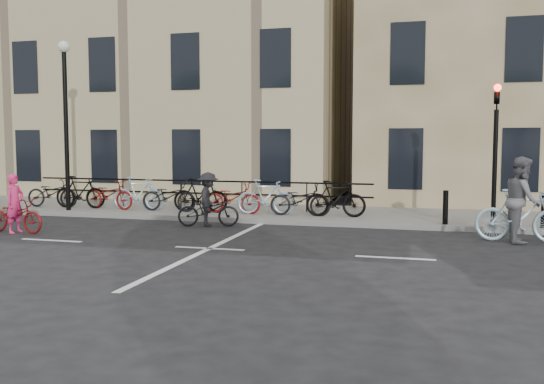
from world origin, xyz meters
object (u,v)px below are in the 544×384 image
(traffic_light, at_px, (496,137))
(cyclist_grey, at_px, (522,208))
(cyclist_pink, at_px, (15,212))
(cyclist_dark, at_px, (208,205))
(lamp_post, at_px, (65,104))

(traffic_light, xyz_separation_m, cyclist_grey, (0.48, -1.65, -1.65))
(cyclist_pink, xyz_separation_m, cyclist_dark, (4.36, 2.36, 0.06))
(cyclist_pink, distance_m, cyclist_dark, 4.96)
(lamp_post, xyz_separation_m, cyclist_pink, (0.87, -3.58, -2.96))
(traffic_light, height_order, lamp_post, lamp_post)
(lamp_post, bearing_deg, cyclist_pink, -76.42)
(lamp_post, height_order, cyclist_grey, lamp_post)
(traffic_light, distance_m, cyclist_grey, 2.38)
(cyclist_pink, bearing_deg, traffic_light, -68.11)
(cyclist_dark, bearing_deg, lamp_post, 61.38)
(traffic_light, distance_m, cyclist_pink, 12.50)
(lamp_post, bearing_deg, cyclist_dark, -13.13)
(lamp_post, height_order, cyclist_dark, lamp_post)
(lamp_post, xyz_separation_m, cyclist_grey, (13.18, -1.71, -2.68))
(lamp_post, bearing_deg, traffic_light, -0.27)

